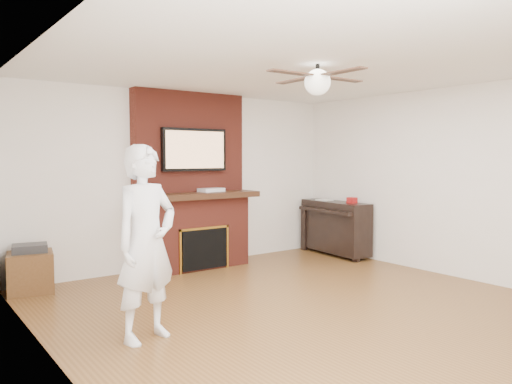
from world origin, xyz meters
TOP-DOWN VIEW (x-y plane):
  - room_shell at (0.00, 0.00)m, footprint 5.36×5.86m
  - fireplace at (0.00, 2.55)m, footprint 1.78×0.64m
  - tv at (0.00, 2.50)m, footprint 1.00×0.08m
  - ceiling_fan at (-0.00, 0.00)m, footprint 1.21×1.21m
  - person at (-1.73, 0.27)m, footprint 0.71×0.56m
  - side_table at (-2.20, 2.48)m, footprint 0.58×0.58m
  - piano at (2.29, 2.00)m, footprint 0.60×1.35m
  - cable_box at (0.24, 2.45)m, footprint 0.39×0.25m
  - candle_orange at (-0.19, 2.31)m, footprint 0.07×0.07m
  - candle_green at (0.06, 2.33)m, footprint 0.07×0.07m
  - candle_cream at (0.02, 2.37)m, footprint 0.09×0.09m
  - candle_blue at (0.26, 2.31)m, footprint 0.06×0.06m

SIDE VIEW (x-z plane):
  - candle_blue at x=0.26m, z-range 0.00..0.07m
  - candle_green at x=0.06m, z-range 0.00..0.09m
  - candle_cream at x=0.02m, z-range 0.00..0.10m
  - candle_orange at x=-0.19m, z-range 0.00..0.13m
  - side_table at x=-2.20m, z-range -0.02..0.54m
  - piano at x=2.29m, z-range -0.01..0.94m
  - person at x=-1.73m, z-range 0.00..1.68m
  - fireplace at x=0.00m, z-range -0.25..2.25m
  - cable_box at x=0.24m, z-range 1.08..1.13m
  - room_shell at x=0.00m, z-range -0.18..2.68m
  - tv at x=0.00m, z-range 1.38..1.98m
  - ceiling_fan at x=0.00m, z-range 2.18..2.49m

